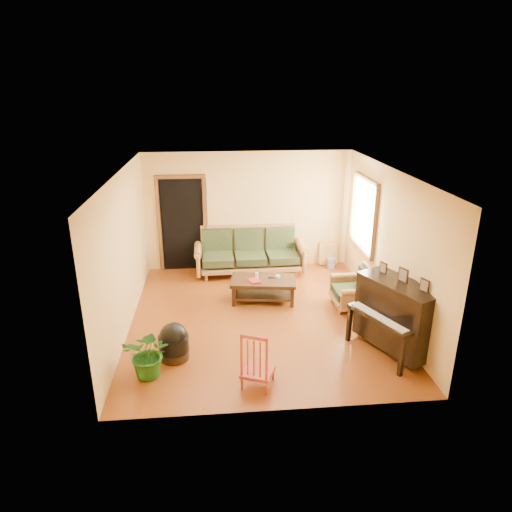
{
  "coord_description": "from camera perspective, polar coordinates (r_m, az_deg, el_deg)",
  "views": [
    {
      "loc": [
        -0.73,
        -7.22,
        3.88
      ],
      "look_at": [
        -0.04,
        0.2,
        1.1
      ],
      "focal_mm": 32.0,
      "sensor_mm": 36.0,
      "label": 1
    }
  ],
  "objects": [
    {
      "name": "glass_jar",
      "position": [
        8.72,
        2.76,
        -2.58
      ],
      "size": [
        0.09,
        0.09,
        0.06
      ],
      "primitive_type": "cylinder",
      "rotation": [
        0.0,
        0.0,
        0.11
      ],
      "color": "silver",
      "rests_on": "coffee_table"
    },
    {
      "name": "piano",
      "position": [
        7.35,
        17.11,
        -7.28
      ],
      "size": [
        1.24,
        1.5,
        1.14
      ],
      "primitive_type": "cube",
      "rotation": [
        0.0,
        0.0,
        0.43
      ],
      "color": "black",
      "rests_on": "floor"
    },
    {
      "name": "book",
      "position": [
        8.53,
        -0.78,
        -3.22
      ],
      "size": [
        0.25,
        0.29,
        0.02
      ],
      "primitive_type": "imported",
      "rotation": [
        0.0,
        0.0,
        0.32
      ],
      "color": "#A21B15",
      "rests_on": "coffee_table"
    },
    {
      "name": "remote",
      "position": [
        8.71,
        1.92,
        -2.72
      ],
      "size": [
        0.14,
        0.06,
        0.01
      ],
      "primitive_type": "cube",
      "rotation": [
        0.0,
        0.0,
        -0.17
      ],
      "color": "black",
      "rests_on": "coffee_table"
    },
    {
      "name": "footstool",
      "position": [
        7.1,
        -10.21,
        -10.97
      ],
      "size": [
        0.61,
        0.61,
        0.44
      ],
      "primitive_type": "cylinder",
      "rotation": [
        0.0,
        0.0,
        0.42
      ],
      "color": "black",
      "rests_on": "floor"
    },
    {
      "name": "armchair",
      "position": [
        8.62,
        11.79,
        -3.86
      ],
      "size": [
        0.75,
        0.79,
        0.78
      ],
      "primitive_type": "cube",
      "rotation": [
        0.0,
        0.0,
        0.01
      ],
      "color": "#9B6838",
      "rests_on": "floor"
    },
    {
      "name": "red_chair",
      "position": [
        6.32,
        0.23,
        -12.61
      ],
      "size": [
        0.54,
        0.56,
        0.87
      ],
      "primitive_type": "cube",
      "rotation": [
        0.0,
        0.0,
        -0.4
      ],
      "color": "maroon",
      "rests_on": "floor"
    },
    {
      "name": "coffee_table",
      "position": [
        8.75,
        0.91,
        -4.24
      ],
      "size": [
        1.3,
        0.82,
        0.44
      ],
      "primitive_type": "cube",
      "rotation": [
        0.0,
        0.0,
        -0.13
      ],
      "color": "black",
      "rests_on": "floor"
    },
    {
      "name": "doorway",
      "position": [
        10.13,
        -9.17,
        3.84
      ],
      "size": [
        1.08,
        0.16,
        2.05
      ],
      "primitive_type": "cube",
      "color": "black",
      "rests_on": "floor"
    },
    {
      "name": "ceramic_crock",
      "position": [
        10.47,
        9.37,
        -0.88
      ],
      "size": [
        0.22,
        0.22,
        0.24
      ],
      "primitive_type": "cylinder",
      "rotation": [
        0.0,
        0.0,
        0.16
      ],
      "color": "#34439C",
      "rests_on": "floor"
    },
    {
      "name": "potted_plant",
      "position": [
        6.7,
        -13.22,
        -11.78
      ],
      "size": [
        0.78,
        0.71,
        0.73
      ],
      "primitive_type": "imported",
      "rotation": [
        0.0,
        0.0,
        -0.24
      ],
      "color": "#1B5217",
      "rests_on": "floor"
    },
    {
      "name": "sofa",
      "position": [
        9.92,
        -0.75,
        0.57
      ],
      "size": [
        2.36,
        1.03,
        1.0
      ],
      "primitive_type": "cube",
      "rotation": [
        0.0,
        0.0,
        0.02
      ],
      "color": "#9B6838",
      "rests_on": "floor"
    },
    {
      "name": "leaning_frame",
      "position": [
        10.58,
        9.02,
        0.31
      ],
      "size": [
        0.42,
        0.12,
        0.56
      ],
      "primitive_type": "cube",
      "rotation": [
        0.0,
        0.0,
        -0.06
      ],
      "color": "gold",
      "rests_on": "floor"
    },
    {
      "name": "floor",
      "position": [
        8.23,
        0.43,
        -7.67
      ],
      "size": [
        5.0,
        5.0,
        0.0
      ],
      "primitive_type": "plane",
      "color": "#602A0C",
      "rests_on": "ground"
    },
    {
      "name": "window",
      "position": [
        9.32,
        13.34,
        5.12
      ],
      "size": [
        0.12,
        1.36,
        1.46
      ],
      "primitive_type": "cube",
      "color": "white",
      "rests_on": "right_wall"
    },
    {
      "name": "candle",
      "position": [
        8.67,
        0.1,
        -2.45
      ],
      "size": [
        0.08,
        0.08,
        0.12
      ],
      "primitive_type": "cylinder",
      "rotation": [
        0.0,
        0.0,
        0.24
      ],
      "color": "silver",
      "rests_on": "coffee_table"
    }
  ]
}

